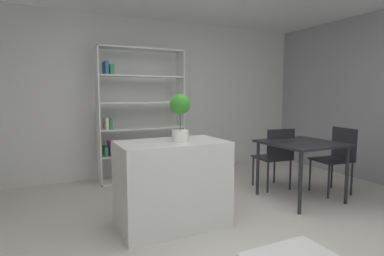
{
  "coord_description": "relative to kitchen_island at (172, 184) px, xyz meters",
  "views": [
    {
      "loc": [
        -1.57,
        -2.49,
        1.39
      ],
      "look_at": [
        -0.01,
        0.76,
        1.0
      ],
      "focal_mm": 28.93,
      "sensor_mm": 36.0,
      "label": 1
    }
  ],
  "objects": [
    {
      "name": "potted_plant_on_island",
      "position": [
        0.08,
        -0.05,
        0.75
      ],
      "size": [
        0.21,
        0.21,
        0.49
      ],
      "color": "white",
      "rests_on": "kitchen_island"
    },
    {
      "name": "kitchen_island",
      "position": [
        0.0,
        0.0,
        0.0
      ],
      "size": [
        1.12,
        0.67,
        0.9
      ],
      "primitive_type": "cube",
      "color": "silver",
      "rests_on": "ground_plane"
    },
    {
      "name": "dining_chair_window_side",
      "position": [
        2.52,
        0.01,
        0.1
      ],
      "size": [
        0.5,
        0.47,
        0.92
      ],
      "rotation": [
        0.0,
        0.0,
        -1.68
      ],
      "color": "#232328",
      "rests_on": "ground_plane"
    },
    {
      "name": "dining_chair_far",
      "position": [
        1.83,
        0.49,
        0.09
      ],
      "size": [
        0.48,
        0.48,
        0.9
      ],
      "rotation": [
        0.0,
        0.0,
        3.06
      ],
      "color": "#232328",
      "rests_on": "ground_plane"
    },
    {
      "name": "open_bookshelf",
      "position": [
        0.15,
        1.88,
        0.6
      ],
      "size": [
        1.39,
        0.34,
        2.12
      ],
      "color": "white",
      "rests_on": "ground_plane"
    },
    {
      "name": "back_partition",
      "position": [
        0.37,
        2.24,
        0.88
      ],
      "size": [
        6.33,
        0.06,
        2.67
      ],
      "primitive_type": "cube",
      "color": "silver",
      "rests_on": "ground_plane"
    },
    {
      "name": "ground_plane",
      "position": [
        0.37,
        -0.48,
        -0.45
      ],
      "size": [
        8.69,
        8.69,
        0.0
      ],
      "primitive_type": "plane",
      "color": "beige"
    },
    {
      "name": "dining_table",
      "position": [
        1.84,
        0.02,
        0.23
      ],
      "size": [
        0.91,
        0.91,
        0.77
      ],
      "color": "#232328",
      "rests_on": "ground_plane"
    }
  ]
}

